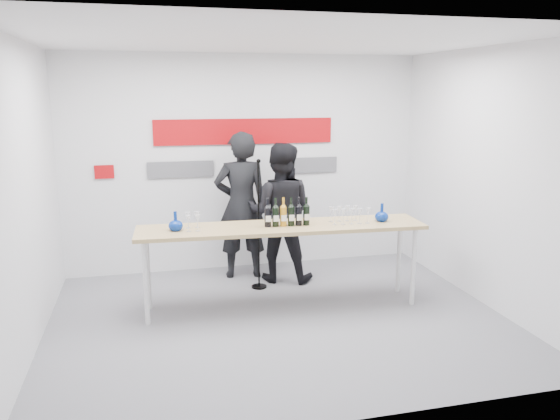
{
  "coord_description": "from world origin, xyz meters",
  "views": [
    {
      "loc": [
        -1.35,
        -5.53,
        2.5
      ],
      "look_at": [
        0.12,
        0.45,
        1.15
      ],
      "focal_mm": 35.0,
      "sensor_mm": 36.0,
      "label": 1
    }
  ],
  "objects_px": {
    "tasting_table": "(282,232)",
    "mic_stand": "(259,250)",
    "presenter_right": "(280,213)",
    "presenter_left": "(241,205)"
  },
  "relations": [
    {
      "from": "tasting_table",
      "to": "mic_stand",
      "type": "xyz_separation_m",
      "value": [
        -0.13,
        0.69,
        -0.4
      ]
    },
    {
      "from": "tasting_table",
      "to": "presenter_right",
      "type": "bearing_deg",
      "value": 80.74
    },
    {
      "from": "tasting_table",
      "to": "mic_stand",
      "type": "bearing_deg",
      "value": 104.21
    },
    {
      "from": "mic_stand",
      "to": "presenter_right",
      "type": "bearing_deg",
      "value": 55.02
    },
    {
      "from": "presenter_left",
      "to": "mic_stand",
      "type": "bearing_deg",
      "value": 109.21
    },
    {
      "from": "tasting_table",
      "to": "presenter_right",
      "type": "relative_size",
      "value": 1.8
    },
    {
      "from": "presenter_right",
      "to": "mic_stand",
      "type": "distance_m",
      "value": 0.59
    },
    {
      "from": "tasting_table",
      "to": "presenter_left",
      "type": "bearing_deg",
      "value": 105.67
    },
    {
      "from": "presenter_left",
      "to": "presenter_right",
      "type": "bearing_deg",
      "value": 156.82
    },
    {
      "from": "tasting_table",
      "to": "presenter_left",
      "type": "distance_m",
      "value": 1.23
    }
  ]
}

